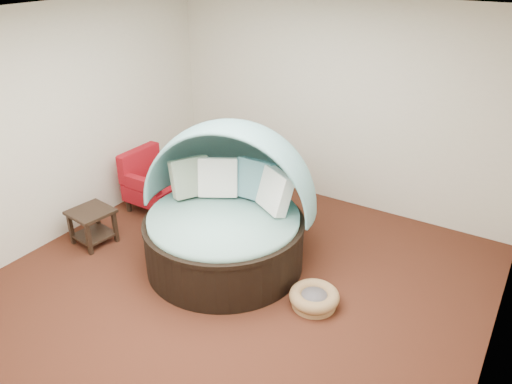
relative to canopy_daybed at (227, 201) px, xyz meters
The scene contains 8 objects.
floor 0.94m from the canopy_daybed, 46.37° to the right, with size 5.00×5.00×0.00m, color #4D2316.
wall_back 2.23m from the canopy_daybed, 79.90° to the left, with size 5.00×5.00×0.00m, color beige.
wall_left 2.25m from the canopy_daybed, 169.50° to the right, with size 5.00×5.00×0.00m, color beige.
ceiling 2.10m from the canopy_daybed, 46.37° to the right, with size 5.00×5.00×0.00m, color white.
canopy_daybed is the anchor object (origin of this frame).
pet_basket 1.43m from the canopy_daybed, 10.52° to the right, with size 0.55×0.55×0.18m.
red_armchair 1.74m from the canopy_daybed, 161.98° to the left, with size 0.72×0.73×0.84m.
side_table 1.79m from the canopy_daybed, 160.38° to the right, with size 0.53×0.53×0.45m.
Camera 1 is at (2.51, -3.63, 3.37)m, focal length 35.00 mm.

